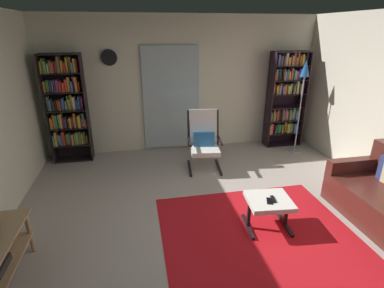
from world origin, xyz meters
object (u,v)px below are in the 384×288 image
bookshelf_near_tv (67,106)px  wall_clock (109,57)px  cell_phone (270,201)px  ottoman (269,204)px  bookshelf_near_sofa (285,96)px  lounge_armchair (204,139)px  floor_lamp_by_shelf (304,81)px  tv_remote (273,199)px

bookshelf_near_tv → wall_clock: wall_clock is taller
bookshelf_near_tv → cell_phone: (2.71, -2.68, -0.62)m
ottoman → cell_phone: bearing=-112.5°
bookshelf_near_sofa → wall_clock: size_ratio=6.67×
bookshelf_near_tv → wall_clock: (0.80, 0.20, 0.81)m
lounge_armchair → floor_lamp_by_shelf: (1.98, 0.32, 0.89)m
lounge_armchair → wall_clock: (-1.55, 0.96, 1.32)m
ottoman → wall_clock: 3.74m
ottoman → wall_clock: wall_clock is taller
cell_phone → floor_lamp_by_shelf: size_ratio=0.08×
bookshelf_near_sofa → cell_phone: bookshelf_near_sofa is taller
lounge_armchair → tv_remote: bearing=-77.6°
ottoman → lounge_armchair: bearing=101.5°
bookshelf_near_tv → bookshelf_near_sofa: 4.23m
tv_remote → wall_clock: size_ratio=0.50×
bookshelf_near_sofa → wall_clock: (-3.43, 0.20, 0.79)m
tv_remote → bookshelf_near_tv: bearing=147.3°
tv_remote → cell_phone: 0.06m
tv_remote → cell_phone: size_ratio=1.03×
cell_phone → wall_clock: size_ratio=0.48×
ottoman → tv_remote: size_ratio=3.89×
bookshelf_near_tv → bookshelf_near_sofa: bearing=-0.1°
cell_phone → floor_lamp_by_shelf: (1.62, 2.24, 1.01)m
bookshelf_near_tv → lounge_armchair: size_ratio=1.91×
ottoman → floor_lamp_by_shelf: floor_lamp_by_shelf is taller
bookshelf_near_sofa → wall_clock: wall_clock is taller
ottoman → cell_phone: (-0.02, -0.05, 0.08)m
lounge_armchair → cell_phone: size_ratio=7.30×
lounge_armchair → floor_lamp_by_shelf: bearing=9.3°
bookshelf_near_sofa → tv_remote: bearing=-118.9°
cell_phone → lounge_armchair: bearing=121.2°
cell_phone → ottoman: bearing=88.1°
floor_lamp_by_shelf → bookshelf_near_sofa: bearing=102.8°
floor_lamp_by_shelf → bookshelf_near_tv: bearing=174.2°
lounge_armchair → tv_remote: lounge_armchair is taller
wall_clock → floor_lamp_by_shelf: bearing=-10.2°
lounge_armchair → bookshelf_near_tv: bearing=161.9°
tv_remote → cell_phone: (-0.06, -0.03, -0.00)m
ottoman → wall_clock: size_ratio=1.93×
tv_remote → floor_lamp_by_shelf: bearing=66.0°
lounge_armchair → ottoman: size_ratio=1.82×
bookshelf_near_tv → tv_remote: 3.88m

